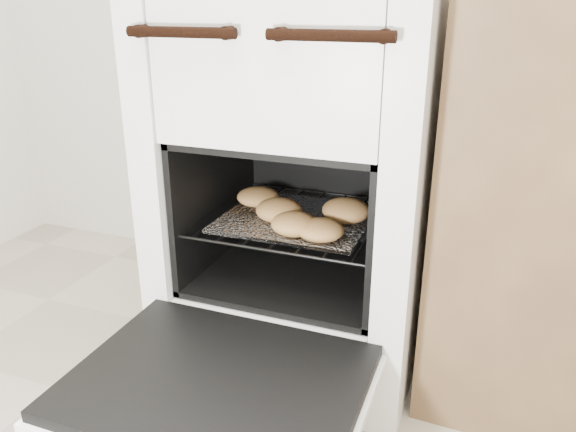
# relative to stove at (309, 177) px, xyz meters

# --- Properties ---
(stove) EXTENTS (0.64, 0.71, 0.98)m
(stove) POSITION_rel_stove_xyz_m (0.00, 0.00, 0.00)
(stove) COLOR white
(stove) RESTS_ON ground
(oven_door) EXTENTS (0.57, 0.45, 0.04)m
(oven_door) POSITION_rel_stove_xyz_m (-0.00, -0.54, -0.26)
(oven_door) COLOR black
(oven_door) RESTS_ON stove
(oven_rack) EXTENTS (0.46, 0.45, 0.01)m
(oven_rack) POSITION_rel_stove_xyz_m (-0.00, -0.07, -0.09)
(oven_rack) COLOR black
(oven_rack) RESTS_ON stove
(foil_sheet) EXTENTS (0.36, 0.32, 0.01)m
(foil_sheet) POSITION_rel_stove_xyz_m (-0.00, -0.09, -0.08)
(foil_sheet) COLOR white
(foil_sheet) RESTS_ON oven_rack
(baked_rolls) EXTENTS (0.39, 0.30, 0.06)m
(baked_rolls) POSITION_rel_stove_xyz_m (0.03, -0.12, -0.05)
(baked_rolls) COLOR tan
(baked_rolls) RESTS_ON foil_sheet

